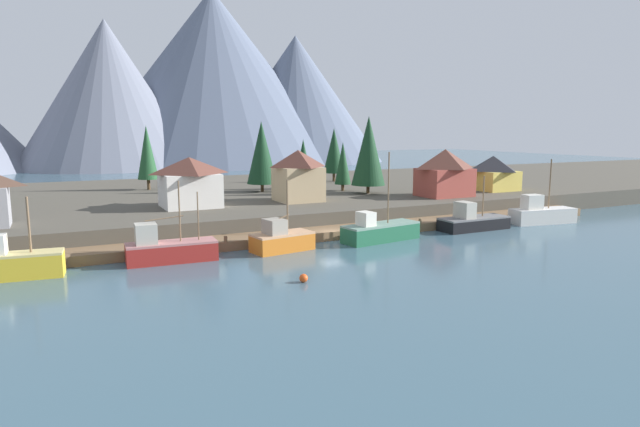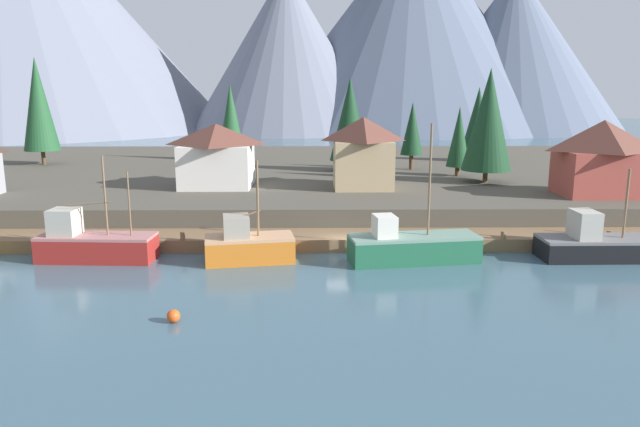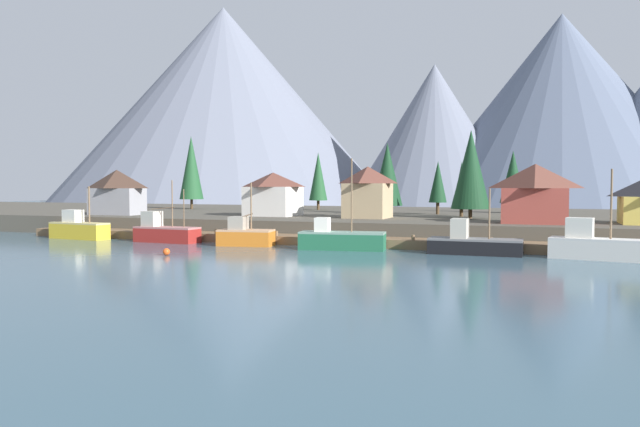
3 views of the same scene
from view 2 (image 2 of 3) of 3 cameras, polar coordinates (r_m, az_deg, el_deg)
The scene contains 22 objects.
ground_plane at distance 63.83m, azimuth 1.36°, elevation 0.56°, with size 400.00×400.00×1.00m, color #3D5B6B.
dock at distance 46.05m, azimuth 2.16°, elevation -2.57°, with size 80.00×4.00×1.60m.
shoreline_bank at distance 75.36m, azimuth 1.04°, elevation 3.64°, with size 400.00×56.00×2.50m, color #4C473D.
mountain_west_peak at distance 215.95m, azimuth -27.87°, elevation 17.62°, with size 133.24×133.24×77.63m, color slate.
mountain_central_peak at distance 179.87m, azimuth -3.25°, elevation 15.40°, with size 57.46×57.46×46.79m, color slate.
mountain_east_peak at distance 197.68m, azimuth 8.79°, elevation 17.35°, with size 98.49×98.49×63.23m, color slate.
mountain_far_ridge at distance 195.90m, azimuth 18.07°, elevation 14.69°, with size 67.30×67.30×47.68m, color slate.
fishing_boat_red at distance 45.09m, azimuth -21.10°, elevation -2.74°, with size 8.26×3.12×7.51m.
fishing_boat_orange at distance 42.12m, azimuth -7.01°, elevation -3.04°, with size 6.57×3.82×7.20m.
fishing_boat_green at distance 42.29m, azimuth 8.85°, elevation -3.16°, with size 9.42×4.19×9.74m.
fishing_boat_black at distance 47.05m, azimuth 25.48°, elevation -2.73°, with size 9.10×3.17×6.55m.
house_red at distance 59.56m, azimuth 25.57°, elevation 4.94°, with size 7.48×5.83×6.85m.
house_white at distance 59.69m, azimuth -9.95°, elevation 5.63°, with size 7.18×6.83×6.26m.
house_tan at distance 58.17m, azimuth 4.18°, elevation 5.96°, with size 5.90×5.99×6.94m.
conifer_near_left at distance 81.99m, azimuth -8.63°, elevation 9.27°, with size 3.29×3.29×10.37m.
conifer_near_right at distance 84.67m, azimuth -25.57°, elevation 9.52°, with size 4.45×4.45×13.70m.
conifer_mid_left at distance 63.72m, azimuth 15.97°, elevation 8.70°, with size 5.12×5.12×11.71m.
conifer_mid_right at distance 72.61m, azimuth 8.90°, elevation 8.09°, with size 2.70×2.70×8.12m.
conifer_back_left at distance 70.57m, azimuth 2.90°, elevation 9.08°, with size 4.72×4.72×10.96m.
conifer_back_right at distance 67.98m, azimuth 13.27°, elevation 7.23°, with size 2.60×2.60×7.75m.
conifer_centre at distance 83.59m, azimuth 15.03°, elevation 8.88°, with size 4.00×4.00×9.95m.
channel_buoy at distance 32.22m, azimuth -13.99°, elevation -9.59°, with size 0.70×0.70×0.70m, color #E04C19.
Camera 2 is at (-2.28, -42.57, 11.89)m, focal length 33.11 mm.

